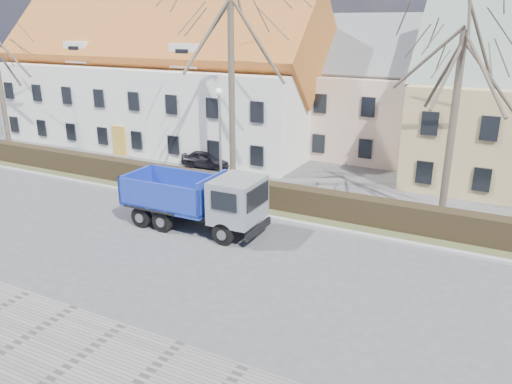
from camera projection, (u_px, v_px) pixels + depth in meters
The scene contains 14 objects.
ground at pixel (178, 243), 22.21m from camera, with size 120.00×120.00×0.00m, color #49494C.
sidewalk_near at pixel (12, 347), 15.03m from camera, with size 80.00×5.00×0.08m, color gray.
curb_far at pixel (229, 210), 26.06m from camera, with size 80.00×0.30×0.12m, color #9C9A97.
grass_strip at pixel (244, 201), 27.41m from camera, with size 80.00×3.00×0.10m, color #424828.
hedge at pixel (242, 191), 27.05m from camera, with size 60.00×0.90×1.30m, color black.
building_white at pixel (159, 83), 39.78m from camera, with size 26.80×10.80×9.50m, color white, non-canonical shape.
building_pink at pixel (383, 101), 36.04m from camera, with size 10.80×8.80×8.00m, color beige, non-canonical shape.
tree_0 at pixel (0, 85), 37.29m from camera, with size 7.20×7.20×9.90m, color #4E4236, non-canonical shape.
tree_1 at pixel (231, 79), 28.20m from camera, with size 9.20×9.20×12.65m, color #4E4236, non-canonical shape.
tree_2 at pixel (455, 109), 23.27m from camera, with size 8.00×8.00×11.00m, color #4E4236, non-canonical shape.
dump_truck at pixel (189, 198), 23.59m from camera, with size 7.18×2.67×2.87m, color #162B97, non-canonical shape.
streetlight at pixel (220, 141), 27.97m from camera, with size 0.47×0.47×6.05m, color #999DA1, non-canonical shape.
cart_frame at pixel (147, 196), 27.42m from camera, with size 0.63×0.36×0.57m, color silver, non-canonical shape.
parked_car_a at pixel (207, 159), 33.71m from camera, with size 1.43×3.55×1.21m, color black.
Camera 1 is at (12.38, -16.46, 9.30)m, focal length 35.00 mm.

